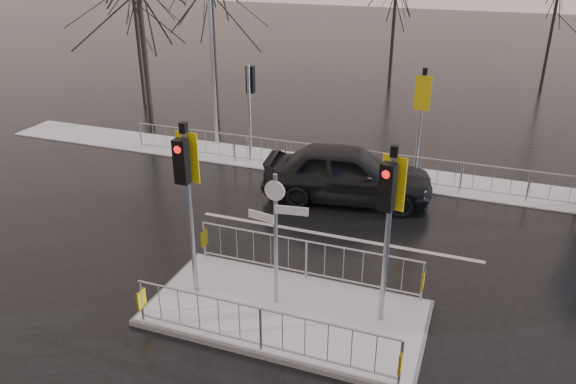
% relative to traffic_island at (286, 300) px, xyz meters
% --- Properties ---
extents(ground, '(120.00, 120.00, 0.00)m').
position_rel_traffic_island_xyz_m(ground, '(0.01, -0.01, -0.39)').
color(ground, black).
rests_on(ground, ground).
extents(snow_verge, '(30.00, 2.00, 0.04)m').
position_rel_traffic_island_xyz_m(snow_verge, '(0.01, 8.59, -0.37)').
color(snow_verge, white).
rests_on(snow_verge, ground).
extents(lane_markings, '(8.00, 11.38, 0.01)m').
position_rel_traffic_island_xyz_m(lane_markings, '(0.01, -0.34, -0.39)').
color(lane_markings, silver).
rests_on(lane_markings, ground).
extents(traffic_island, '(6.00, 3.04, 4.15)m').
position_rel_traffic_island_xyz_m(traffic_island, '(0.00, 0.00, 0.00)').
color(traffic_island, slate).
rests_on(traffic_island, ground).
extents(far_kerb_fixtures, '(18.00, 0.65, 3.83)m').
position_rel_traffic_island_xyz_m(far_kerb_fixtures, '(0.31, 8.08, 0.63)').
color(far_kerb_fixtures, '#9CA3AA').
rests_on(far_kerb_fixtures, ground).
extents(car_far_lane, '(5.47, 2.87, 1.77)m').
position_rel_traffic_island_xyz_m(car_far_lane, '(-0.29, 6.25, 0.50)').
color(car_far_lane, black).
rests_on(car_far_lane, ground).
extents(tree_near_b, '(4.00, 4.00, 7.55)m').
position_rel_traffic_island_xyz_m(tree_near_b, '(-7.99, 12.49, 4.76)').
color(tree_near_b, black).
rests_on(tree_near_b, ground).
extents(tree_near_c, '(3.50, 3.50, 6.61)m').
position_rel_traffic_island_xyz_m(tree_near_c, '(-12.49, 13.49, 4.11)').
color(tree_near_c, black).
rests_on(tree_near_c, ground).
extents(tree_far_b, '(3.25, 3.25, 6.14)m').
position_rel_traffic_island_xyz_m(tree_far_b, '(6.01, 23.99, 3.79)').
color(tree_far_b, black).
rests_on(tree_far_b, ground).
extents(street_lamp_left, '(1.25, 0.18, 8.20)m').
position_rel_traffic_island_xyz_m(street_lamp_left, '(-6.42, 9.49, 4.10)').
color(street_lamp_left, '#9CA3AA').
rests_on(street_lamp_left, ground).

